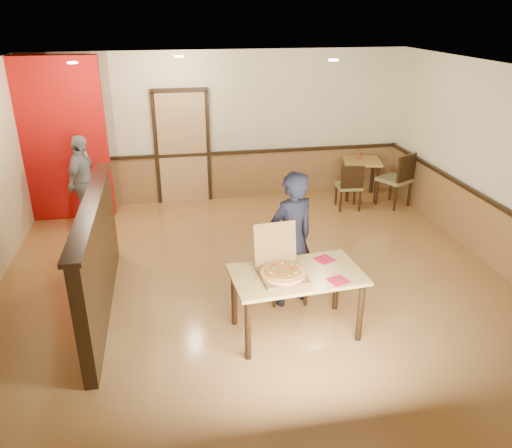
{
  "coord_description": "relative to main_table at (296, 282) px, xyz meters",
  "views": [
    {
      "loc": [
        -1.09,
        -5.81,
        3.5
      ],
      "look_at": [
        -0.03,
        0.0,
        0.92
      ],
      "focal_mm": 35.0,
      "sensor_mm": 36.0,
      "label": 1
    }
  ],
  "objects": [
    {
      "name": "main_table",
      "position": [
        0.0,
        0.0,
        0.0
      ],
      "size": [
        1.52,
        0.94,
        0.78
      ],
      "rotation": [
        0.0,
        0.0,
        0.08
      ],
      "color": "tan",
      "rests_on": "floor"
    },
    {
      "name": "chair_rail_back",
      "position": [
        -0.23,
        4.56,
        0.25
      ],
      "size": [
        7.0,
        0.06,
        0.06
      ],
      "primitive_type": "cube",
      "color": "black",
      "rests_on": "wall_back"
    },
    {
      "name": "side_chair_left",
      "position": [
        1.94,
        3.55,
        -0.19
      ],
      "size": [
        0.47,
        0.47,
        0.88
      ],
      "rotation": [
        0.0,
        0.0,
        3.05
      ],
      "color": "olive",
      "rests_on": "floor"
    },
    {
      "name": "wainscot_back",
      "position": [
        -0.23,
        4.58,
        -0.22
      ],
      "size": [
        7.0,
        0.04,
        0.9
      ],
      "primitive_type": "cube",
      "color": "olive",
      "rests_on": "floor"
    },
    {
      "name": "passerby",
      "position": [
        -2.75,
        3.71,
        0.12
      ],
      "size": [
        0.65,
        1.0,
        1.57
      ],
      "primitive_type": "imported",
      "rotation": [
        0.0,
        0.0,
        1.26
      ],
      "color": "#92939A",
      "rests_on": "floor"
    },
    {
      "name": "diner_chair",
      "position": [
        0.1,
        0.81,
        -0.14
      ],
      "size": [
        0.52,
        0.52,
        0.97
      ],
      "rotation": [
        0.0,
        0.0,
        -0.08
      ],
      "color": "olive",
      "rests_on": "floor"
    },
    {
      "name": "booth_partition",
      "position": [
        -2.23,
        0.91,
        0.07
      ],
      "size": [
        0.2,
        3.1,
        1.44
      ],
      "color": "black",
      "rests_on": "floor"
    },
    {
      "name": "spot_b",
      "position": [
        -1.03,
        3.61,
        2.11
      ],
      "size": [
        0.14,
        0.14,
        0.02
      ],
      "primitive_type": "cylinder",
      "color": "#FFD6B2",
      "rests_on": "ceiling"
    },
    {
      "name": "spot_c",
      "position": [
        1.17,
        2.61,
        2.11
      ],
      "size": [
        0.14,
        0.14,
        0.02
      ],
      "primitive_type": "cylinder",
      "color": "#FFD6B2",
      "rests_on": "ceiling"
    },
    {
      "name": "side_chair_right",
      "position": [
        2.89,
        3.54,
        -0.1
      ],
      "size": [
        0.7,
        0.7,
        1.04
      ],
      "rotation": [
        0.0,
        0.0,
        3.64
      ],
      "color": "olive",
      "rests_on": "floor"
    },
    {
      "name": "diner",
      "position": [
        0.1,
        0.66,
        0.21
      ],
      "size": [
        0.75,
        0.63,
        1.75
      ],
      "primitive_type": "imported",
      "rotation": [
        0.0,
        0.0,
        3.53
      ],
      "color": "black",
      "rests_on": "floor"
    },
    {
      "name": "spot_a",
      "position": [
        -2.53,
        2.91,
        2.11
      ],
      "size": [
        0.14,
        0.14,
        0.02
      ],
      "primitive_type": "cylinder",
      "color": "#FFD6B2",
      "rests_on": "ceiling"
    },
    {
      "name": "wall_back",
      "position": [
        -0.23,
        4.61,
        0.73
      ],
      "size": [
        7.0,
        0.0,
        7.0
      ],
      "primitive_type": "plane",
      "rotation": [
        1.57,
        0.0,
        0.0
      ],
      "color": "#F4EABF",
      "rests_on": "floor"
    },
    {
      "name": "pizza",
      "position": [
        -0.18,
        -0.06,
        0.16
      ],
      "size": [
        0.54,
        0.54,
        0.03
      ],
      "primitive_type": "cylinder",
      "rotation": [
        0.0,
        0.0,
        0.09
      ],
      "color": "#DC9950",
      "rests_on": "pizza_box"
    },
    {
      "name": "pizza_box",
      "position": [
        -0.18,
        -0.01,
        0.18
      ],
      "size": [
        0.54,
        0.62,
        0.52
      ],
      "rotation": [
        0.0,
        0.0,
        0.09
      ],
      "color": "brown",
      "rests_on": "main_table"
    },
    {
      "name": "wainscot_right",
      "position": [
        3.24,
        1.11,
        -0.22
      ],
      "size": [
        0.04,
        7.0,
        0.9
      ],
      "primitive_type": "cube",
      "color": "olive",
      "rests_on": "floor"
    },
    {
      "name": "chair_rail_right",
      "position": [
        3.22,
        1.11,
        0.25
      ],
      "size": [
        0.06,
        7.0,
        0.06
      ],
      "primitive_type": "cube",
      "color": "black",
      "rests_on": "wall_right"
    },
    {
      "name": "napkin_near",
      "position": [
        0.4,
        -0.25,
        0.11
      ],
      "size": [
        0.26,
        0.26,
        0.01
      ],
      "rotation": [
        0.0,
        0.0,
        0.37
      ],
      "color": "red",
      "rests_on": "main_table"
    },
    {
      "name": "condiment",
      "position": [
        2.35,
        4.22,
        0.17
      ],
      "size": [
        0.07,
        0.07,
        0.16
      ],
      "primitive_type": "cylinder",
      "color": "#95431B",
      "rests_on": "side_table"
    },
    {
      "name": "napkin_far",
      "position": [
        0.4,
        0.25,
        0.11
      ],
      "size": [
        0.26,
        0.26,
        0.01
      ],
      "rotation": [
        0.0,
        0.0,
        0.41
      ],
      "color": "red",
      "rests_on": "main_table"
    },
    {
      "name": "side_table",
      "position": [
        2.4,
        4.16,
        -0.09
      ],
      "size": [
        0.86,
        0.86,
        0.76
      ],
      "rotation": [
        0.0,
        0.0,
        -0.25
      ],
      "color": "tan",
      "rests_on": "floor"
    },
    {
      "name": "back_door",
      "position": [
        -1.03,
        4.57,
        0.38
      ],
      "size": [
        0.9,
        0.06,
        2.1
      ],
      "primitive_type": "cube",
      "color": "tan",
      "rests_on": "wall_back"
    },
    {
      "name": "wall_right",
      "position": [
        3.27,
        1.11,
        0.73
      ],
      "size": [
        0.0,
        7.0,
        7.0
      ],
      "primitive_type": "plane",
      "rotation": [
        1.57,
        0.0,
        -1.57
      ],
      "color": "#F4EABF",
      "rests_on": "floor"
    },
    {
      "name": "ceiling",
      "position": [
        -0.23,
        1.11,
        2.13
      ],
      "size": [
        7.0,
        7.0,
        0.0
      ],
      "primitive_type": "plane",
      "rotation": [
        3.14,
        0.0,
        0.0
      ],
      "color": "black",
      "rests_on": "wall_back"
    },
    {
      "name": "floor",
      "position": [
        -0.23,
        1.11,
        -0.67
      ],
      "size": [
        7.0,
        7.0,
        0.0
      ],
      "primitive_type": "plane",
      "color": "#B47E46",
      "rests_on": "ground"
    },
    {
      "name": "red_accent_panel",
      "position": [
        -3.13,
        4.11,
        0.73
      ],
      "size": [
        1.6,
        0.2,
        2.78
      ],
      "primitive_type": "cube",
      "color": "red",
      "rests_on": "floor"
    }
  ]
}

